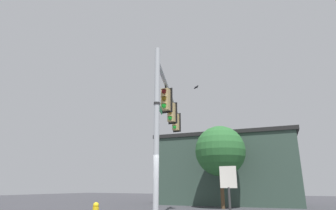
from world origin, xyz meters
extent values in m
cylinder|color=#ADB2B7|center=(0.00, 0.00, 3.37)|extent=(0.20, 0.20, 6.73)
cylinder|color=#ADB2B7|center=(1.38, -3.83, 6.14)|extent=(2.92, 7.71, 0.17)
cylinder|color=black|center=(0.82, -2.28, 5.97)|extent=(0.08, 0.08, 0.18)
cube|color=tan|center=(0.82, -2.28, 5.35)|extent=(0.36, 0.30, 1.05)
sphere|color=#590F0F|center=(0.82, -2.09, 5.70)|extent=(0.22, 0.22, 0.22)
cube|color=tan|center=(0.82, -2.07, 5.80)|extent=(0.24, 0.20, 0.03)
sphere|color=brown|center=(0.82, -2.09, 5.35)|extent=(0.22, 0.22, 0.22)
cube|color=tan|center=(0.82, -2.07, 5.45)|extent=(0.24, 0.20, 0.03)
sphere|color=#1EE533|center=(0.82, -2.09, 5.00)|extent=(0.22, 0.22, 0.22)
cube|color=tan|center=(0.82, -2.07, 5.10)|extent=(0.24, 0.20, 0.03)
cube|color=black|center=(0.82, -2.45, 5.35)|extent=(0.54, 0.03, 1.22)
cylinder|color=black|center=(1.63, -4.52, 5.97)|extent=(0.08, 0.08, 0.18)
cube|color=tan|center=(1.63, -4.52, 5.35)|extent=(0.36, 0.30, 1.05)
sphere|color=#590F0F|center=(1.63, -4.33, 5.70)|extent=(0.22, 0.22, 0.22)
cube|color=tan|center=(1.63, -4.31, 5.80)|extent=(0.24, 0.20, 0.03)
sphere|color=brown|center=(1.63, -4.33, 5.35)|extent=(0.22, 0.22, 0.22)
cube|color=tan|center=(1.63, -4.31, 5.45)|extent=(0.24, 0.20, 0.03)
sphere|color=#1EE533|center=(1.63, -4.33, 5.00)|extent=(0.22, 0.22, 0.22)
cube|color=tan|center=(1.63, -4.31, 5.10)|extent=(0.24, 0.20, 0.03)
cube|color=black|center=(1.63, -4.69, 5.35)|extent=(0.54, 0.03, 1.22)
cylinder|color=black|center=(2.44, -6.76, 5.97)|extent=(0.08, 0.08, 0.18)
cube|color=tan|center=(2.44, -6.76, 5.35)|extent=(0.36, 0.30, 1.05)
sphere|color=#590F0F|center=(2.44, -6.57, 5.70)|extent=(0.22, 0.22, 0.22)
cube|color=tan|center=(2.44, -6.55, 5.80)|extent=(0.24, 0.20, 0.03)
sphere|color=brown|center=(2.44, -6.57, 5.35)|extent=(0.22, 0.22, 0.22)
cube|color=tan|center=(2.44, -6.55, 5.45)|extent=(0.24, 0.20, 0.03)
sphere|color=#1EE533|center=(2.44, -6.57, 5.00)|extent=(0.22, 0.22, 0.22)
cube|color=tan|center=(2.44, -6.55, 5.10)|extent=(0.24, 0.20, 0.03)
cube|color=black|center=(2.44, -6.93, 5.35)|extent=(0.54, 0.03, 1.22)
cube|color=#147238|center=(0.23, -0.65, 4.42)|extent=(0.41, 1.08, 0.22)
cube|color=white|center=(0.23, -0.64, 4.42)|extent=(0.39, 1.07, 0.04)
cylinder|color=#262626|center=(0.00, 0.00, 4.42)|extent=(0.24, 0.24, 0.08)
ellipsoid|color=black|center=(1.50, -8.13, 8.02)|extent=(0.22, 0.30, 0.09)
cube|color=black|center=(1.51, -8.14, 8.03)|extent=(0.37, 0.24, 0.13)
cube|color=black|center=(1.48, -8.12, 8.03)|extent=(0.37, 0.24, 0.13)
cube|color=#33473D|center=(1.39, -14.65, 2.65)|extent=(11.37, 6.47, 5.29)
cube|color=maroon|center=(1.68, -17.67, 2.91)|extent=(9.87, 1.93, 0.30)
cube|color=black|center=(1.39, -14.65, 5.44)|extent=(11.83, 6.73, 0.30)
cylinder|color=#4C3823|center=(0.62, -10.10, 1.29)|extent=(0.26, 0.26, 2.58)
sphere|color=#28602D|center=(0.62, -10.10, 3.80)|extent=(3.47, 3.47, 3.47)
sphere|color=yellow|center=(2.92, -0.36, 0.71)|extent=(0.23, 0.23, 0.23)
cylinder|color=#333333|center=(-2.18, -1.39, 0.70)|extent=(0.08, 0.08, 1.40)
cube|color=silver|center=(-2.18, -1.39, 1.75)|extent=(0.60, 0.04, 0.76)
camera|label=1|loc=(-4.84, 8.51, 1.44)|focal=29.02mm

